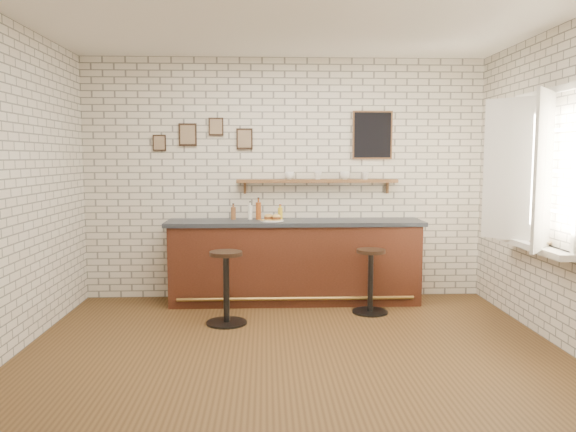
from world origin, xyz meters
The scene contains 21 objects.
ground centered at (0.00, 0.00, 0.00)m, with size 5.00×5.00×0.00m, color brown.
bar_counter centered at (0.11, 1.70, 0.51)m, with size 3.10×0.65×1.01m.
sandwich_plate centered at (-0.17, 1.63, 1.02)m, with size 0.28×0.28×0.01m, color white.
ciabatta_sandwich centered at (-0.16, 1.63, 1.06)m, with size 0.23×0.16×0.07m.
potato_chips centered at (-0.18, 1.63, 1.02)m, with size 0.26×0.20×0.00m.
bitters_bottle_brown centered at (-0.64, 1.83, 1.09)m, with size 0.06×0.06×0.20m.
bitters_bottle_white centered at (-0.43, 1.83, 1.10)m, with size 0.06×0.06×0.22m.
bitters_bottle_amber centered at (-0.33, 1.83, 1.12)m, with size 0.07×0.07×0.27m.
condiment_bottle_yellow centered at (-0.06, 1.83, 1.09)m, with size 0.06×0.06×0.18m.
bar_stool_left centered at (-0.66, 0.82, 0.42)m, with size 0.45×0.45×0.78m.
bar_stool_right centered at (0.95, 1.18, 0.39)m, with size 0.41×0.41×0.74m.
wall_shelf centered at (0.40, 1.90, 1.48)m, with size 2.00×0.18×0.18m.
shelf_cup_a centered at (0.05, 1.90, 1.55)m, with size 0.12×0.12×0.09m, color white.
shelf_cup_b centered at (0.41, 1.90, 1.55)m, with size 0.10×0.10×0.10m, color white.
shelf_cup_c centered at (0.75, 1.90, 1.55)m, with size 0.12×0.12×0.10m, color white.
shelf_cup_d centered at (1.01, 1.90, 1.54)m, with size 0.09×0.09×0.09m, color white.
back_wall_decor centered at (0.23, 1.98, 2.05)m, with size 2.96×0.02×0.56m.
window_sill centered at (2.40, 0.30, 0.90)m, with size 0.20×1.35×0.06m.
casement_window centered at (2.36, 0.30, 1.65)m, with size 0.40×1.30×1.56m.
book_lower centered at (2.38, 0.25, 0.94)m, with size 0.16×0.22×0.02m, color tan.
book_upper centered at (2.38, 0.27, 0.96)m, with size 0.17×0.24×0.02m, color tan.
Camera 1 is at (-0.25, -5.06, 1.77)m, focal length 35.00 mm.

